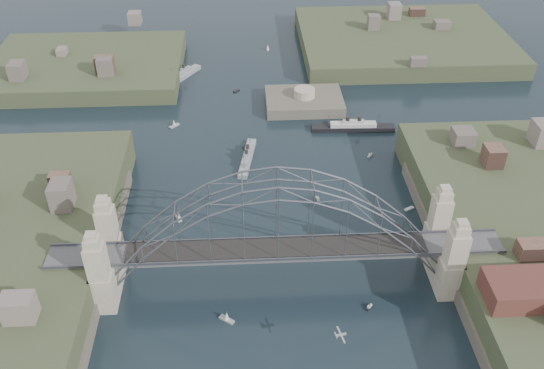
{
  "coord_description": "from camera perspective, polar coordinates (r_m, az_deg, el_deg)",
  "views": [
    {
      "loc": [
        -5.16,
        -80.79,
        81.89
      ],
      "look_at": [
        0.0,
        18.0,
        10.0
      ],
      "focal_mm": 38.94,
      "sensor_mm": 36.0,
      "label": 1
    }
  ],
  "objects": [
    {
      "name": "small_boat_a",
      "position": [
        130.71,
        -9.05,
        -3.16
      ],
      "size": [
        1.87,
        2.94,
        1.43
      ],
      "color": "silver",
      "rests_on": "ground"
    },
    {
      "name": "small_boat_i",
      "position": [
        135.2,
        13.12,
        -2.3
      ],
      "size": [
        2.39,
        1.74,
        0.45
      ],
      "color": "silver",
      "rests_on": "ground"
    },
    {
      "name": "small_boat_h",
      "position": [
        180.54,
        -3.46,
        9.02
      ],
      "size": [
        2.12,
        2.06,
        0.45
      ],
      "color": "silver",
      "rests_on": "ground"
    },
    {
      "name": "fort_island",
      "position": [
        172.61,
        3.11,
        7.5
      ],
      "size": [
        22.0,
        16.0,
        9.4
      ],
      "color": "#554E42",
      "rests_on": "ground"
    },
    {
      "name": "small_boat_b",
      "position": [
        134.75,
        4.43,
        -1.39
      ],
      "size": [
        0.9,
        1.88,
        1.43
      ],
      "color": "silver",
      "rests_on": "ground"
    },
    {
      "name": "headland_ne",
      "position": [
        214.54,
        12.47,
        12.95
      ],
      "size": [
        70.0,
        55.0,
        9.5
      ],
      "primitive_type": "cube",
      "color": "#394227",
      "rests_on": "ground"
    },
    {
      "name": "ocean_liner",
      "position": [
        161.4,
        7.83,
        5.51
      ],
      "size": [
        22.48,
        3.73,
        5.5
      ],
      "color": "black",
      "rests_on": "ground"
    },
    {
      "name": "bridge",
      "position": [
        106.74,
        0.51,
        -4.67
      ],
      "size": [
        84.0,
        13.8,
        24.6
      ],
      "color": "#505052",
      "rests_on": "ground"
    },
    {
      "name": "headland_nw",
      "position": [
        200.03,
        -17.43,
        10.32
      ],
      "size": [
        60.0,
        45.0,
        9.0
      ],
      "primitive_type": "cube",
      "color": "#394227",
      "rests_on": "ground"
    },
    {
      "name": "aeroplane",
      "position": [
        96.4,
        6.57,
        -14.25
      ],
      "size": [
        1.93,
        3.47,
        0.51
      ],
      "color": "#AFB1B7"
    },
    {
      "name": "small_boat_e",
      "position": [
        163.8,
        -9.45,
        5.78
      ],
      "size": [
        2.98,
        2.94,
        2.38
      ],
      "color": "silver",
      "rests_on": "ground"
    },
    {
      "name": "small_boat_k",
      "position": [
        207.88,
        -0.41,
        13.1
      ],
      "size": [
        1.03,
        1.8,
        2.38
      ],
      "color": "silver",
      "rests_on": "ground"
    },
    {
      "name": "small_boat_c",
      "position": [
        108.23,
        -4.41,
        -12.7
      ],
      "size": [
        2.95,
        2.53,
        2.38
      ],
      "color": "silver",
      "rests_on": "ground"
    },
    {
      "name": "naval_cruiser_far",
      "position": [
        190.02,
        -8.69,
        10.36
      ],
      "size": [
        11.13,
        15.75,
        5.78
      ],
      "color": "#999DA1",
      "rests_on": "ground"
    },
    {
      "name": "small_boat_d",
      "position": [
        151.18,
        9.46,
        2.79
      ],
      "size": [
        1.74,
        2.02,
        1.43
      ],
      "color": "silver",
      "rests_on": "ground"
    },
    {
      "name": "naval_cruiser_near",
      "position": [
        147.57,
        -2.4,
        2.63
      ],
      "size": [
        5.0,
        17.02,
        5.06
      ],
      "color": "#999DA1",
      "rests_on": "ground"
    },
    {
      "name": "ground",
      "position": [
        115.15,
        0.47,
        -9.32
      ],
      "size": [
        500.0,
        500.0,
        0.0
      ],
      "primitive_type": "plane",
      "color": "black",
      "rests_on": "ground"
    },
    {
      "name": "small_boat_f",
      "position": [
        152.41,
        -2.73,
        3.53
      ],
      "size": [
        0.88,
        1.44,
        0.45
      ],
      "color": "silver",
      "rests_on": "ground"
    },
    {
      "name": "small_boat_l",
      "position": [
        146.57,
        -17.93,
        0.45
      ],
      "size": [
        1.9,
        2.53,
        2.38
      ],
      "color": "silver",
      "rests_on": "ground"
    },
    {
      "name": "small_boat_m",
      "position": [
        111.64,
        9.41,
        -11.61
      ],
      "size": [
        1.66,
        1.75,
        1.43
      ],
      "color": "silver",
      "rests_on": "ground"
    }
  ]
}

